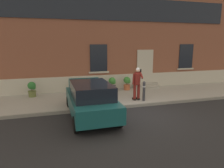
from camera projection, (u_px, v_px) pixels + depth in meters
name	position (u px, v px, depth m)	size (l,w,h in m)	color
ground_plane	(137.00, 114.00, 9.26)	(80.00, 80.00, 0.00)	#232326
sidewalk	(118.00, 97.00, 11.88)	(24.00, 3.60, 0.15)	#99968E
curb_edge	(129.00, 106.00, 10.13)	(24.00, 0.12, 0.15)	gray
building_facade	(106.00, 34.00, 13.51)	(24.00, 1.52, 7.50)	brown
entrance_stoop	(146.00, 86.00, 13.97)	(1.81, 0.64, 0.32)	#9E998E
hatchback_car_teal	(91.00, 99.00, 8.70)	(1.81, 4.07, 1.50)	#165156
bollard_near_person	(144.00, 90.00, 10.66)	(0.15, 0.15, 1.04)	#333338
person_on_phone	(137.00, 82.00, 10.71)	(0.51, 0.49, 1.75)	maroon
planter_olive	(32.00, 89.00, 11.52)	(0.44, 0.44, 0.86)	#606B38
planter_cream	(75.00, 86.00, 12.22)	(0.44, 0.44, 0.86)	beige
planter_charcoal	(112.00, 84.00, 13.02)	(0.44, 0.44, 0.86)	#2D2D30
planter_terracotta	(127.00, 83.00, 13.24)	(0.44, 0.44, 0.86)	#B25B38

